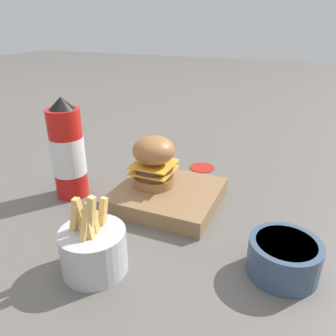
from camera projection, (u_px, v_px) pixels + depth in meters
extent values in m
plane|color=#5B5651|center=(143.00, 203.00, 0.74)|extent=(6.00, 6.00, 0.00)
cube|color=olive|center=(168.00, 196.00, 0.73)|extent=(0.21, 0.22, 0.04)
cylinder|color=#9E6638|center=(154.00, 180.00, 0.74)|extent=(0.09, 0.09, 0.02)
cylinder|color=#4C3323|center=(154.00, 173.00, 0.73)|extent=(0.09, 0.09, 0.01)
cube|color=gold|center=(154.00, 170.00, 0.73)|extent=(0.09, 0.09, 0.00)
cylinder|color=#4C3323|center=(154.00, 167.00, 0.73)|extent=(0.09, 0.09, 0.01)
cube|color=gold|center=(154.00, 164.00, 0.72)|extent=(0.09, 0.09, 0.00)
ellipsoid|color=#9E6638|center=(154.00, 150.00, 0.71)|extent=(0.09, 0.09, 0.06)
cylinder|color=red|center=(68.00, 154.00, 0.74)|extent=(0.07, 0.07, 0.21)
cylinder|color=silver|center=(68.00, 156.00, 0.74)|extent=(0.08, 0.08, 0.09)
cone|color=black|center=(61.00, 103.00, 0.69)|extent=(0.06, 0.06, 0.03)
cylinder|color=#B7B7BC|center=(94.00, 250.00, 0.53)|extent=(0.11, 0.11, 0.07)
cube|color=#E5B760|center=(85.00, 231.00, 0.49)|extent=(0.04, 0.01, 0.09)
cube|color=#E5B760|center=(82.00, 222.00, 0.51)|extent=(0.02, 0.02, 0.09)
cube|color=#E5B760|center=(95.00, 228.00, 0.51)|extent=(0.02, 0.01, 0.08)
cube|color=#E5B760|center=(90.00, 232.00, 0.50)|extent=(0.02, 0.02, 0.08)
cube|color=#E5B760|center=(92.00, 230.00, 0.52)|extent=(0.03, 0.01, 0.07)
cube|color=#E5B760|center=(102.00, 220.00, 0.53)|extent=(0.02, 0.02, 0.08)
cube|color=#E5B760|center=(91.00, 224.00, 0.50)|extent=(0.01, 0.02, 0.10)
cube|color=#E5B760|center=(73.00, 224.00, 0.52)|extent=(0.01, 0.03, 0.08)
cylinder|color=#384C66|center=(284.00, 258.00, 0.52)|extent=(0.11, 0.11, 0.06)
cylinder|color=#669356|center=(286.00, 244.00, 0.51)|extent=(0.09, 0.09, 0.01)
cylinder|color=silver|center=(162.00, 159.00, 0.96)|extent=(0.03, 0.10, 0.01)
ellipsoid|color=silver|center=(143.00, 154.00, 1.00)|extent=(0.04, 0.04, 0.01)
cylinder|color=#B21E14|center=(202.00, 167.00, 0.91)|extent=(0.07, 0.07, 0.00)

